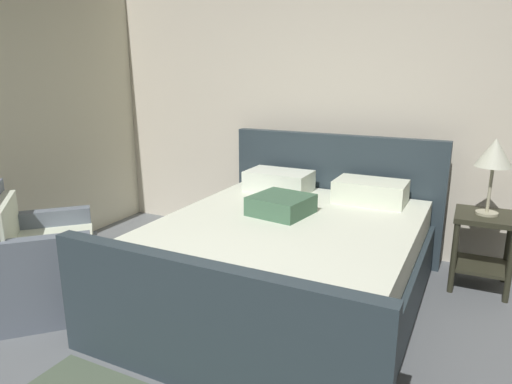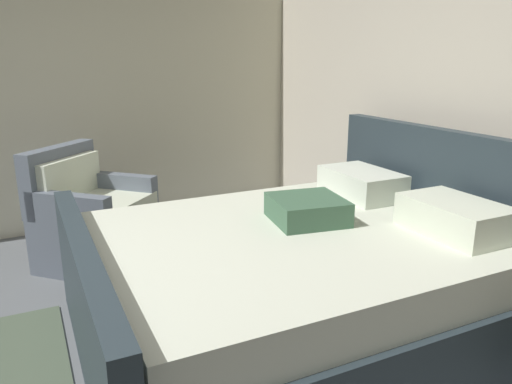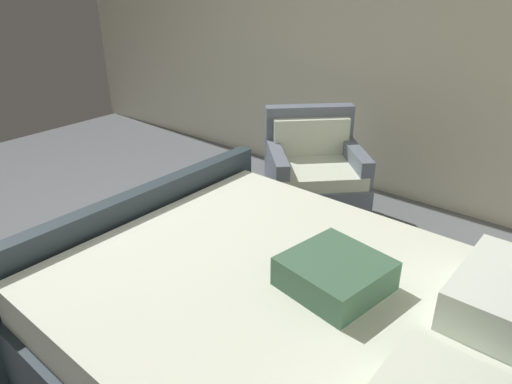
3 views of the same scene
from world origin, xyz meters
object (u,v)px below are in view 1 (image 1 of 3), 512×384
bed (289,256)px  armchair (37,263)px  nightstand_right (483,239)px  table_lamp_right (494,155)px

bed → armchair: size_ratio=2.28×
armchair → nightstand_right: bearing=31.4°
nightstand_right → armchair: 3.31m
bed → armchair: 1.79m
nightstand_right → armchair: armchair is taller
table_lamp_right → armchair: table_lamp_right is taller
bed → armchair: bearing=-149.8°
nightstand_right → armchair: bearing=-148.6°
armchair → table_lamp_right: bearing=31.4°
bed → table_lamp_right: 1.69m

